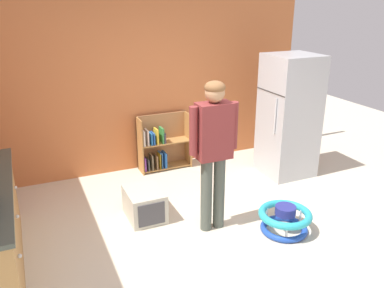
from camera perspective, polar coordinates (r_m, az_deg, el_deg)
name	(u,v)px	position (r m, az deg, el deg)	size (l,w,h in m)	color
ground_plane	(212,243)	(4.53, 2.82, -13.82)	(12.00, 12.00, 0.00)	beige
back_wall	(143,81)	(6.04, -6.96, 8.83)	(5.20, 0.06, 2.70)	#C86F3E
refrigerator	(289,116)	(6.02, 13.61, 3.87)	(0.73, 0.68, 1.78)	#B7BABF
bookshelf	(161,146)	(6.19, -4.43, -0.24)	(0.80, 0.28, 0.85)	#AF7A40
standing_person	(214,143)	(4.33, 3.10, 0.10)	(0.57, 0.22, 1.73)	#4C554C
baby_walker	(285,219)	(4.75, 13.04, -10.34)	(0.60, 0.60, 0.32)	#214BB6
pet_carrier	(145,204)	(4.92, -6.76, -8.46)	(0.42, 0.55, 0.36)	beige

